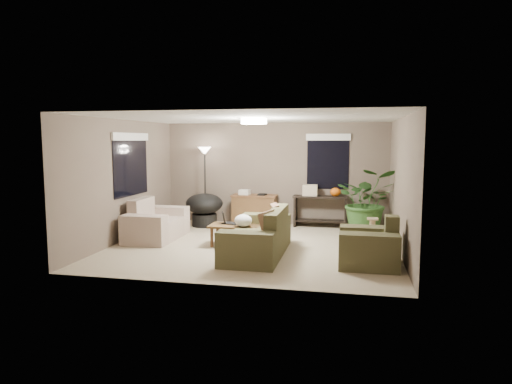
% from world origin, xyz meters
% --- Properties ---
extents(room_shell, '(5.50, 5.50, 5.50)m').
position_xyz_m(room_shell, '(0.00, 0.00, 1.25)').
color(room_shell, '#C4B192').
rests_on(room_shell, ground).
extents(main_sofa, '(0.95, 2.20, 0.85)m').
position_xyz_m(main_sofa, '(0.24, -0.65, 0.29)').
color(main_sofa, brown).
rests_on(main_sofa, ground).
extents(throw_pillows, '(0.35, 1.40, 0.47)m').
position_xyz_m(throw_pillows, '(0.50, -0.65, 0.65)').
color(throw_pillows, '#8C7251').
rests_on(throw_pillows, main_sofa).
extents(loveseat, '(0.90, 1.60, 0.85)m').
position_xyz_m(loveseat, '(-2.19, 0.24, 0.30)').
color(loveseat, beige).
rests_on(loveseat, ground).
extents(armchair, '(0.95, 1.00, 0.85)m').
position_xyz_m(armchair, '(2.17, -0.99, 0.30)').
color(armchair, brown).
rests_on(armchair, ground).
extents(coffee_table, '(1.00, 0.55, 0.42)m').
position_xyz_m(coffee_table, '(-0.36, -0.07, 0.36)').
color(coffee_table, brown).
rests_on(coffee_table, ground).
extents(laptop, '(0.43, 0.33, 0.24)m').
position_xyz_m(laptop, '(-0.53, 0.03, 0.48)').
color(laptop, black).
rests_on(laptop, coffee_table).
extents(plastic_bag, '(0.37, 0.34, 0.24)m').
position_xyz_m(plastic_bag, '(-0.16, -0.22, 0.54)').
color(plastic_bag, white).
rests_on(plastic_bag, coffee_table).
extents(desk, '(1.10, 0.50, 0.75)m').
position_xyz_m(desk, '(-0.44, 2.17, 0.38)').
color(desk, brown).
rests_on(desk, ground).
extents(desk_papers, '(0.69, 0.29, 0.12)m').
position_xyz_m(desk_papers, '(-0.60, 2.15, 0.80)').
color(desk_papers, silver).
rests_on(desk_papers, desk).
extents(console_table, '(1.30, 0.40, 0.75)m').
position_xyz_m(console_table, '(1.15, 2.27, 0.44)').
color(console_table, black).
rests_on(console_table, ground).
extents(pumpkin, '(0.27, 0.27, 0.20)m').
position_xyz_m(pumpkin, '(1.50, 2.27, 0.85)').
color(pumpkin, orange).
rests_on(pumpkin, console_table).
extents(cardboard_box, '(0.36, 0.27, 0.26)m').
position_xyz_m(cardboard_box, '(0.90, 2.27, 0.88)').
color(cardboard_box, beige).
rests_on(cardboard_box, console_table).
extents(papasan_chair, '(1.19, 1.19, 0.80)m').
position_xyz_m(papasan_chair, '(-1.61, 1.81, 0.47)').
color(papasan_chair, black).
rests_on(papasan_chair, ground).
extents(floor_lamp, '(0.32, 0.32, 1.91)m').
position_xyz_m(floor_lamp, '(-1.66, 2.03, 1.60)').
color(floor_lamp, black).
rests_on(floor_lamp, ground).
extents(ceiling_fixture, '(0.50, 0.50, 0.10)m').
position_xyz_m(ceiling_fixture, '(0.00, 0.00, 2.44)').
color(ceiling_fixture, white).
rests_on(ceiling_fixture, room_shell).
extents(houseplant, '(1.32, 1.47, 1.14)m').
position_xyz_m(houseplant, '(2.23, 1.71, 0.57)').
color(houseplant, '#2D5923').
rests_on(houseplant, ground).
extents(cat_scratching_post, '(0.32, 0.32, 0.50)m').
position_xyz_m(cat_scratching_post, '(2.30, 0.80, 0.21)').
color(cat_scratching_post, tan).
rests_on(cat_scratching_post, ground).
extents(window_left, '(0.05, 1.56, 1.33)m').
position_xyz_m(window_left, '(-2.73, 0.30, 1.78)').
color(window_left, black).
rests_on(window_left, room_shell).
extents(window_back, '(1.06, 0.05, 1.33)m').
position_xyz_m(window_back, '(1.30, 2.48, 1.79)').
color(window_back, black).
rests_on(window_back, room_shell).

